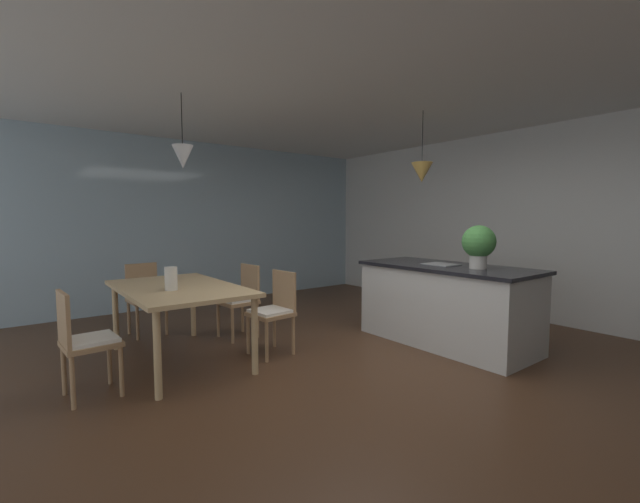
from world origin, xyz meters
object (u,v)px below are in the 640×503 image
chair_far_left (241,298)px  kitchen_island (446,303)px  chair_near_right (84,339)px  vase_on_dining_table (171,279)px  dining_table (178,293)px  potted_plant_on_island (479,244)px  chair_far_right (274,309)px  chair_window_end (145,296)px

chair_far_left → kitchen_island: size_ratio=0.44×
chair_near_right → vase_on_dining_table: (-0.20, 0.76, 0.40)m
dining_table → kitchen_island: kitchen_island is taller
dining_table → potted_plant_on_island: (1.66, 2.63, 0.48)m
dining_table → chair_far_right: size_ratio=1.98×
chair_near_right → potted_plant_on_island: 3.79m
dining_table → chair_far_right: 0.98m
chair_window_end → vase_on_dining_table: bearing=-4.9°
chair_near_right → kitchen_island: (0.89, 3.51, -0.01)m
dining_table → chair_window_end: size_ratio=1.98×
chair_far_left → dining_table: bearing=-66.0°
dining_table → chair_window_end: chair_window_end is taller
potted_plant_on_island → vase_on_dining_table: 3.13m
chair_near_right → potted_plant_on_island: bearing=70.1°
chair_far_left → potted_plant_on_island: bearing=40.4°
chair_window_end → chair_far_left: size_ratio=1.00×
potted_plant_on_island → vase_on_dining_table: potted_plant_on_island is taller
vase_on_dining_table → potted_plant_on_island: bearing=61.9°
dining_table → chair_far_right: (0.38, 0.88, -0.22)m
chair_far_right → potted_plant_on_island: size_ratio=1.89×
dining_table → potted_plant_on_island: size_ratio=3.73×
dining_table → chair_far_left: bearing=114.0°
chair_window_end → chair_far_left: (0.84, 0.88, 0.00)m
potted_plant_on_island → chair_far_left: bearing=-139.6°
dining_table → chair_far_left: chair_far_left is taller
chair_far_left → chair_near_right: bearing=-66.1°
chair_far_right → kitchen_island: 1.96m
dining_table → potted_plant_on_island: 3.14m
chair_far_left → kitchen_island: bearing=46.3°
kitchen_island → vase_on_dining_table: (-1.09, -2.75, 0.41)m
chair_window_end → vase_on_dining_table: size_ratio=3.95×
chair_window_end → potted_plant_on_island: (2.89, 2.63, 0.69)m
chair_far_right → potted_plant_on_island: (1.28, 1.75, 0.69)m
chair_window_end → chair_near_right: bearing=-28.4°
chair_far_right → chair_near_right: bearing=-89.7°
chair_far_left → vase_on_dining_table: size_ratio=3.95×
potted_plant_on_island → vase_on_dining_table: bearing=-118.1°
dining_table → potted_plant_on_island: bearing=57.7°
kitchen_island → chair_window_end: bearing=-133.6°
chair_far_left → potted_plant_on_island: size_ratio=1.89×
dining_table → potted_plant_on_island: potted_plant_on_island is taller
kitchen_island → vase_on_dining_table: bearing=-111.5°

